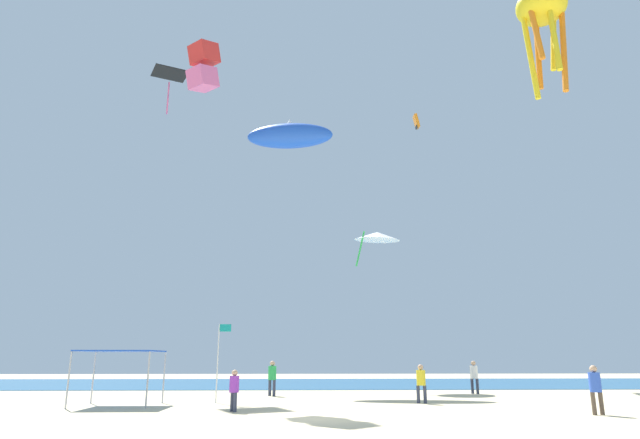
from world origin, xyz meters
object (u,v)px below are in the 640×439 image
Objects in this scene: canopy_tent at (121,353)px; person_near_tent at (421,380)px; person_central at (595,386)px; banner_flag at (219,355)px; kite_box_red at (203,66)px; kite_parafoil_orange at (416,122)px; person_leftmost at (234,387)px; kite_diamond_black at (170,76)px; kite_delta_white at (377,236)px; person_rightmost at (272,375)px; kite_inflatable_blue at (290,136)px; person_far_shore at (474,374)px; kite_octopus_yellow at (542,12)px.

person_near_tent is at bearing 3.53° from canopy_tent.
person_central is 16.12m from banner_flag.
kite_box_red is (-17.63, 11.72, 19.81)m from person_central.
canopy_tent is 0.80× the size of kite_parafoil_orange.
person_leftmost is 0.44× the size of kite_diamond_black.
person_leftmost is 13.71m from person_central.
kite_delta_white is (8.08, 15.48, 9.66)m from person_leftmost.
person_leftmost is at bearing 125.82° from person_rightmost.
banner_flag reaches higher than canopy_tent.
kite_diamond_black is at bearing 4.23° from person_rightmost.
kite_delta_white is at bearing -6.97° from kite_inflatable_blue.
person_near_tent is at bearing 83.39° from person_leftmost.
canopy_tent reaches higher than person_rightmost.
kite_diamond_black reaches higher than person_near_tent.
kite_inflatable_blue is at bearing 143.50° from person_leftmost.
kite_parafoil_orange reaches higher than kite_delta_white.
person_central is at bearing -39.61° from person_far_shore.
canopy_tent is at bearing -110.73° from person_far_shore.
person_near_tent is 7.65m from person_central.
person_near_tent is 8.11m from person_far_shore.
person_central is 0.42× the size of kite_parafoil_orange.
kite_diamond_black is at bearing 175.02° from person_leftmost.
kite_inflatable_blue reaches higher than person_far_shore.
person_far_shore is (4.63, 6.66, 0.08)m from person_near_tent.
person_near_tent is 9.62m from banner_flag.
kite_octopus_yellow reaches higher than kite_delta_white.
banner_flag is 16.77m from kite_delta_white.
kite_parafoil_orange is at bearing 134.48° from person_far_shore.
kite_inflatable_blue reaches higher than person_leftmost.
kite_octopus_yellow reaches higher than person_far_shore.
person_rightmost is 0.52× the size of banner_flag.
person_central is 22.16m from kite_octopus_yellow.
banner_flag is 19.68m from kite_box_red.
kite_parafoil_orange reaches higher than person_central.
banner_flag reaches higher than person_central.
person_near_tent reaches higher than person_leftmost.
kite_delta_white is at bearing 98.74° from person_near_tent.
person_rightmost reaches higher than person_leftmost.
canopy_tent is 19.65m from person_central.
person_leftmost is 0.38× the size of kite_parafoil_orange.
person_leftmost is 0.90× the size of person_central.
person_far_shore is at bearing 97.87° from person_leftmost.
banner_flag is 0.52× the size of kite_inflatable_blue.
person_rightmost is (-12.56, 10.73, 0.07)m from person_central.
person_leftmost is 0.23× the size of kite_inflatable_blue.
kite_octopus_yellow is (3.86, -5.47, 20.83)m from person_far_shore.
kite_inflatable_blue is 1.02× the size of kite_octopus_yellow.
kite_inflatable_blue is (-11.98, 18.78, 17.99)m from person_central.
person_central is at bearing -173.76° from kite_box_red.
person_rightmost is 25.05m from kite_diamond_black.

